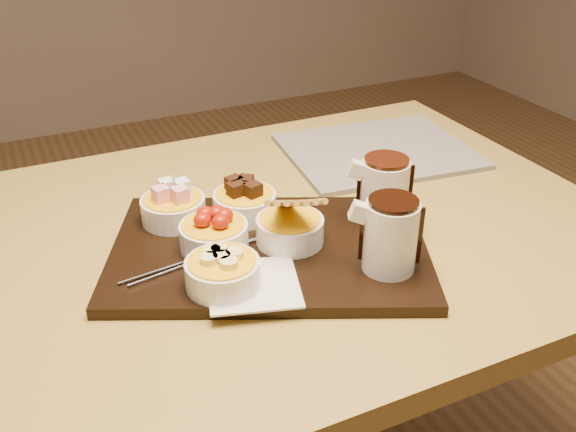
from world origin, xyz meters
name	(u,v)px	position (x,y,z in m)	size (l,w,h in m)	color
dining_table	(247,284)	(0.00, 0.00, 0.65)	(1.20, 0.80, 0.75)	#AA8C3F
serving_board	(270,250)	(0.01, -0.08, 0.76)	(0.46, 0.30, 0.02)	black
napkin	(253,284)	(-0.05, -0.16, 0.77)	(0.12, 0.12, 0.00)	white
bowl_marshmallows	(173,210)	(-0.10, 0.05, 0.79)	(0.10, 0.10, 0.04)	white
bowl_cake	(245,205)	(0.01, 0.02, 0.79)	(0.10, 0.10, 0.04)	white
bowl_strawberries	(214,236)	(-0.07, -0.05, 0.79)	(0.10, 0.10, 0.04)	white
bowl_biscotti	(290,230)	(0.04, -0.08, 0.79)	(0.10, 0.10, 0.04)	white
bowl_bananas	(223,274)	(-0.09, -0.14, 0.79)	(0.10, 0.10, 0.04)	white
pitcher_dark_chocolate	(390,237)	(0.13, -0.20, 0.82)	(0.07, 0.07, 0.10)	silver
pitcher_milk_chocolate	(384,192)	(0.20, -0.09, 0.82)	(0.07, 0.07, 0.10)	silver
fondue_skewers	(206,255)	(-0.09, -0.07, 0.77)	(0.26, 0.03, 0.01)	silver
newspaper	(378,151)	(0.35, 0.17, 0.76)	(0.35, 0.28, 0.01)	beige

